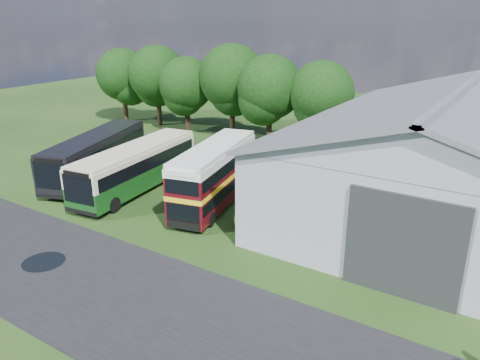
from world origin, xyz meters
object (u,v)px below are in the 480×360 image
Objects in this scene: storage_shed at (455,149)px; bus_green_single at (137,167)px; bus_dark_single at (96,154)px; bus_maroon_double at (215,176)px.

storage_shed is 21.83m from bus_green_single.
bus_dark_single is (-24.95, -7.84, -2.39)m from storage_shed.
bus_dark_single reaches higher than bus_green_single.
storage_shed is 2.47× the size of bus_maroon_double.
storage_shed is 2.04× the size of bus_green_single.
storage_shed reaches higher than bus_dark_single.
bus_maroon_double is 11.47m from bus_dark_single.
bus_maroon_double reaches higher than bus_dark_single.
bus_green_single is at bearing -157.38° from storage_shed.
bus_dark_single is at bearing 166.76° from bus_green_single.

